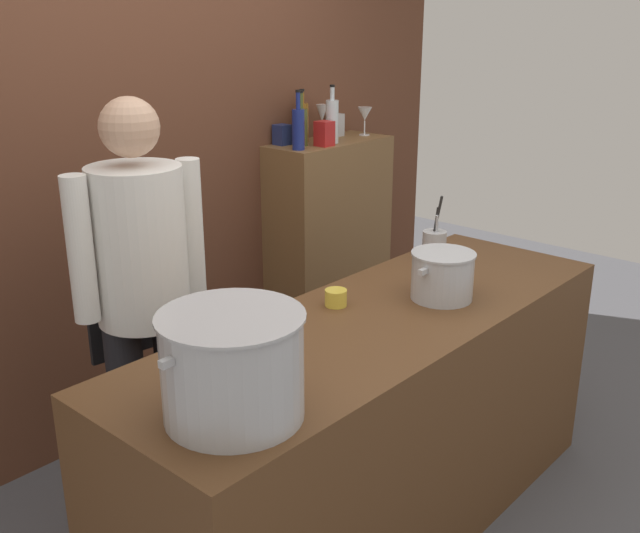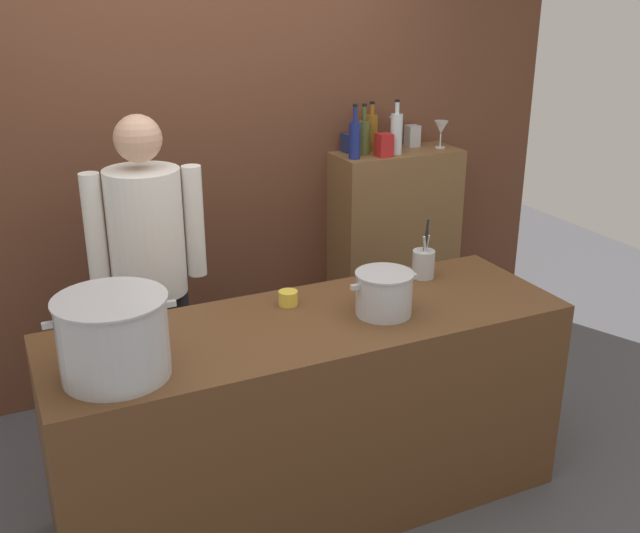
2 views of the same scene
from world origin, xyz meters
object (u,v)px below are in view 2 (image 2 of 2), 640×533
object	(u,v)px
chef	(149,266)
utensil_crock	(423,263)
wine_glass_short	(395,126)
spice_tin_silver	(412,136)
wine_bottle_olive	(364,136)
wine_bottle_clear	(396,133)
spice_tin_red	(384,145)
spice_tin_navy	(349,143)
stockpot_small	(384,293)
wine_bottle_cobalt	(355,139)
wine_bottle_amber	(372,132)
wine_glass_tall	(441,128)
butter_jar	(288,298)
stockpot_large	(114,337)

from	to	relation	value
chef	utensil_crock	bearing A→B (deg)	162.99
wine_glass_short	spice_tin_silver	size ratio (longest dim) A/B	1.52
chef	wine_bottle_olive	world-z (taller)	chef
wine_bottle_clear	wine_glass_short	world-z (taller)	wine_bottle_clear
spice_tin_red	spice_tin_navy	size ratio (longest dim) A/B	1.21
wine_bottle_olive	utensil_crock	bearing A→B (deg)	-102.06
stockpot_small	utensil_crock	world-z (taller)	utensil_crock
wine_bottle_cobalt	spice_tin_navy	bearing A→B (deg)	72.30
stockpot_small	wine_bottle_clear	xyz separation A→B (m)	(0.75, 1.20, 0.39)
chef	wine_bottle_amber	world-z (taller)	chef
wine_bottle_amber	wine_glass_short	size ratio (longest dim) A/B	1.48
chef	stockpot_small	distance (m)	1.12
wine_glass_tall	spice_tin_silver	xyz separation A→B (m)	(-0.13, 0.11, -0.05)
chef	spice_tin_red	size ratio (longest dim) A/B	12.80
chef	spice_tin_silver	distance (m)	1.86
wine_bottle_amber	wine_bottle_cobalt	bearing A→B (deg)	-141.47
spice_tin_red	chef	bearing A→B (deg)	-165.29
utensil_crock	spice_tin_navy	distance (m)	1.16
utensil_crock	spice_tin_silver	bearing A→B (deg)	61.38
wine_glass_short	chef	bearing A→B (deg)	-161.49
stockpot_small	wine_bottle_amber	size ratio (longest dim) A/B	1.08
butter_jar	wine_bottle_amber	xyz separation A→B (m)	(1.00, 1.10, 0.44)
utensil_crock	wine_glass_short	xyz separation A→B (m)	(0.45, 1.06, 0.43)
utensil_crock	chef	bearing A→B (deg)	155.94
wine_bottle_clear	wine_bottle_cobalt	distance (m)	0.27
utensil_crock	spice_tin_navy	bearing A→B (deg)	81.20
wine_bottle_olive	wine_bottle_amber	world-z (taller)	wine_bottle_olive
stockpot_small	wine_bottle_olive	xyz separation A→B (m)	(0.58, 1.27, 0.38)
wine_bottle_clear	stockpot_large	bearing A→B (deg)	-145.85
butter_jar	spice_tin_navy	bearing A→B (deg)	52.36
chef	stockpot_large	distance (m)	0.91
spice_tin_red	spice_tin_navy	distance (m)	0.23
butter_jar	wine_glass_tall	size ratio (longest dim) A/B	0.51
chef	wine_bottle_cobalt	size ratio (longest dim) A/B	5.50
wine_glass_tall	spice_tin_silver	bearing A→B (deg)	139.28
wine_bottle_clear	wine_bottle_amber	distance (m)	0.17
utensil_crock	butter_jar	xyz separation A→B (m)	(-0.69, -0.03, -0.04)
stockpot_large	butter_jar	world-z (taller)	stockpot_large
utensil_crock	wine_bottle_olive	size ratio (longest dim) A/B	1.02
wine_glass_tall	wine_bottle_clear	bearing A→B (deg)	-173.52
spice_tin_silver	wine_bottle_clear	bearing A→B (deg)	-143.68
stockpot_large	spice_tin_silver	xyz separation A→B (m)	(2.06, 1.41, 0.28)
spice_tin_red	spice_tin_navy	bearing A→B (deg)	122.42
wine_bottle_amber	wine_glass_tall	distance (m)	0.42
utensil_crock	wine_bottle_amber	xyz separation A→B (m)	(0.31, 1.07, 0.40)
wine_bottle_cobalt	spice_tin_silver	bearing A→B (deg)	18.00
spice_tin_red	spice_tin_silver	distance (m)	0.34
wine_bottle_cobalt	wine_glass_short	distance (m)	0.36
chef	wine_bottle_amber	distance (m)	1.62
spice_tin_red	wine_bottle_cobalt	bearing A→B (deg)	173.12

